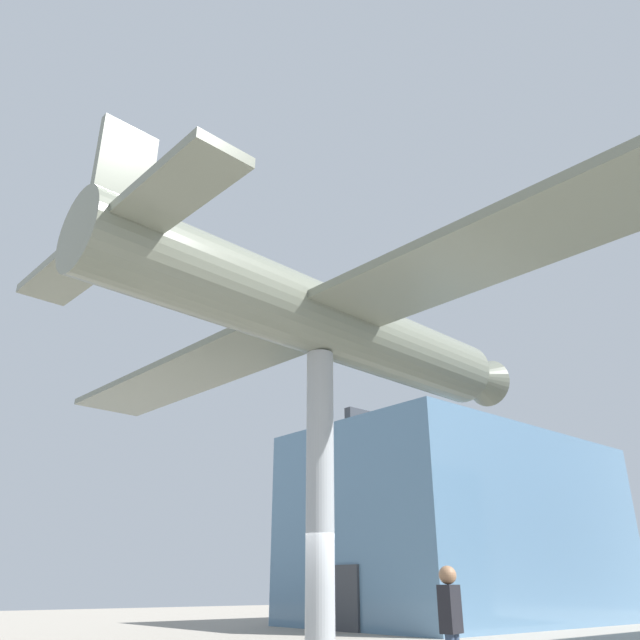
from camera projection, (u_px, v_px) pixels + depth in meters
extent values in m
cube|color=slate|center=(463.00, 530.00, 29.14)|extent=(9.36, 15.38, 7.97)
cube|color=#383A3F|center=(455.00, 439.00, 30.82)|extent=(0.36, 14.61, 0.60)
cube|color=#383A3F|center=(342.00, 598.00, 23.39)|extent=(1.80, 0.12, 2.30)
cylinder|color=#999EA3|center=(320.00, 500.00, 12.49)|extent=(0.57, 0.57, 6.26)
cylinder|color=slate|center=(320.00, 320.00, 14.04)|extent=(2.23, 11.38, 1.62)
cube|color=slate|center=(320.00, 320.00, 14.04)|extent=(20.89, 3.36, 0.18)
cube|color=slate|center=(115.00, 237.00, 10.93)|extent=(6.70, 1.36, 0.18)
cube|color=slate|center=(124.00, 180.00, 11.41)|extent=(0.24, 1.11, 2.33)
cone|color=slate|center=(477.00, 379.00, 18.03)|extent=(1.44, 1.33, 1.38)
sphere|color=black|center=(492.00, 385.00, 18.54)|extent=(0.44, 0.44, 0.44)
cube|color=black|center=(450.00, 609.00, 9.54)|extent=(0.31, 0.44, 0.68)
sphere|color=#936B4C|center=(448.00, 575.00, 9.73)|extent=(0.28, 0.28, 0.28)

